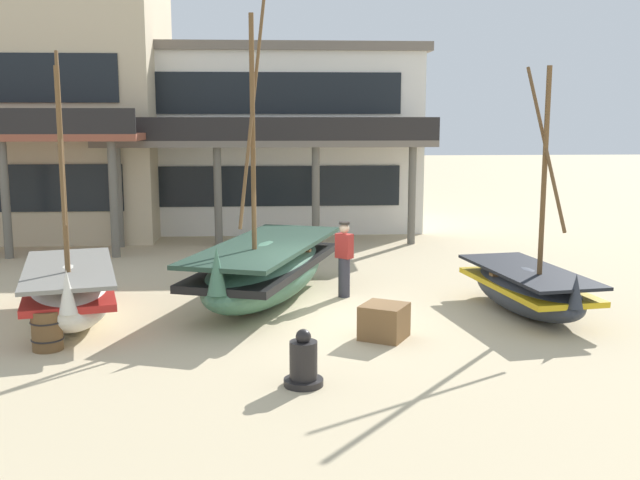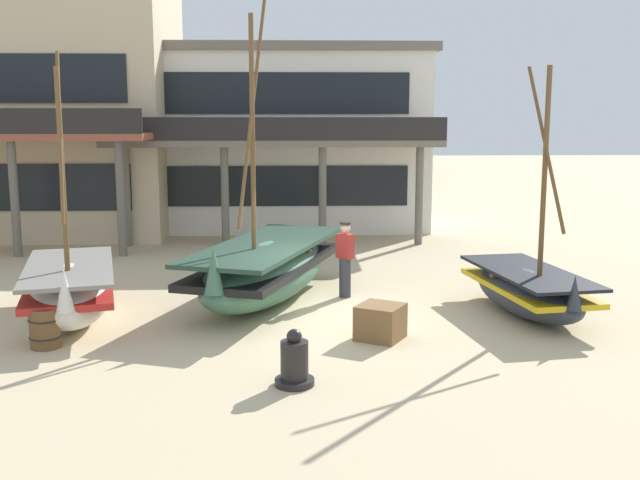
# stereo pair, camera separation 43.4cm
# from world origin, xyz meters

# --- Properties ---
(ground_plane) EXTENTS (120.00, 120.00, 0.00)m
(ground_plane) POSITION_xyz_m (0.00, 0.00, 0.00)
(ground_plane) COLOR #CCB78E
(fishing_boat_near_left) EXTENTS (2.57, 4.33, 5.18)m
(fishing_boat_near_left) POSITION_xyz_m (-4.95, 0.02, 0.61)
(fishing_boat_near_left) COLOR silver
(fishing_boat_near_left) RESTS_ON ground
(fishing_boat_centre_large) EXTENTS (3.58, 5.86, 6.41)m
(fishing_boat_centre_large) POSITION_xyz_m (-1.15, 1.40, 0.70)
(fishing_boat_centre_large) COLOR #427056
(fishing_boat_centre_large) RESTS_ON ground
(fishing_boat_far_right) EXTENTS (2.01, 3.89, 4.94)m
(fishing_boat_far_right) POSITION_xyz_m (4.17, 0.08, 0.52)
(fishing_boat_far_right) COLOR #2D333D
(fishing_boat_far_right) RESTS_ON ground
(fisherman_by_hull) EXTENTS (0.41, 0.41, 1.68)m
(fisherman_by_hull) POSITION_xyz_m (0.58, 1.67, 0.83)
(fisherman_by_hull) COLOR #33333D
(fisherman_by_hull) RESTS_ON ground
(capstan_winch) EXTENTS (0.60, 0.60, 0.87)m
(capstan_winch) POSITION_xyz_m (-0.55, -3.77, 0.34)
(capstan_winch) COLOR black
(capstan_winch) RESTS_ON ground
(wooden_barrel) EXTENTS (0.56, 0.56, 0.70)m
(wooden_barrel) POSITION_xyz_m (-4.87, -1.78, 0.35)
(wooden_barrel) COLOR brown
(wooden_barrel) RESTS_ON ground
(cargo_crate) EXTENTS (1.03, 1.03, 0.63)m
(cargo_crate) POSITION_xyz_m (1.00, -1.48, 0.31)
(cargo_crate) COLOR brown
(cargo_crate) RESTS_ON ground
(harbor_building_main) EXTENTS (10.92, 8.50, 6.36)m
(harbor_building_main) POSITION_xyz_m (-1.15, 13.34, 3.19)
(harbor_building_main) COLOR white
(harbor_building_main) RESTS_ON ground
(harbor_building_annex) EXTENTS (10.82, 8.50, 10.13)m
(harbor_building_annex) POSITION_xyz_m (-9.90, 11.71, 5.06)
(harbor_building_annex) COLOR beige
(harbor_building_annex) RESTS_ON ground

